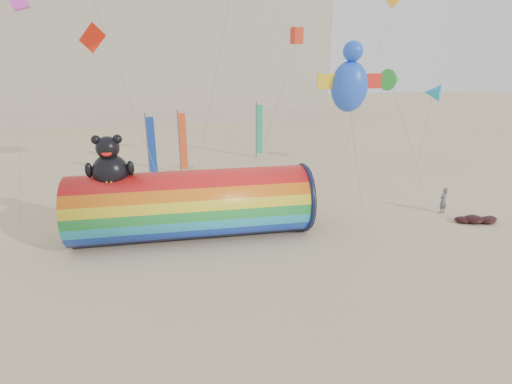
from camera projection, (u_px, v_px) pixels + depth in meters
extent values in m
plane|color=#CCB58C|center=(252.00, 247.00, 20.18)|extent=(160.00, 160.00, 0.00)
cube|color=#B7AD99|center=(115.00, 49.00, 57.62)|extent=(60.00, 15.00, 20.00)
cube|color=#28303D|center=(105.00, 44.00, 50.43)|extent=(59.50, 0.12, 17.00)
cylinder|color=red|center=(193.00, 204.00, 20.88)|extent=(12.29, 3.58, 3.58)
torus|color=#0F1438|center=(303.00, 197.00, 21.93)|extent=(0.25, 3.76, 3.76)
cylinder|color=black|center=(306.00, 197.00, 21.95)|extent=(0.06, 3.55, 3.55)
ellipsoid|color=black|center=(111.00, 172.00, 19.57)|extent=(1.75, 1.57, 1.84)
ellipsoid|color=yellow|center=(109.00, 178.00, 19.08)|extent=(0.90, 0.39, 0.79)
sphere|color=black|center=(108.00, 148.00, 19.17)|extent=(1.13, 1.13, 1.13)
sphere|color=black|center=(96.00, 140.00, 18.96)|extent=(0.45, 0.45, 0.45)
sphere|color=black|center=(117.00, 139.00, 19.13)|extent=(0.45, 0.45, 0.45)
ellipsoid|color=red|center=(106.00, 153.00, 18.80)|extent=(0.50, 0.18, 0.32)
ellipsoid|color=black|center=(89.00, 170.00, 19.24)|extent=(0.37, 0.37, 0.74)
ellipsoid|color=black|center=(131.00, 168.00, 19.58)|extent=(0.37, 0.37, 0.74)
imported|color=#56595D|center=(443.00, 200.00, 24.26)|extent=(0.70, 0.59, 1.63)
ellipsoid|color=black|center=(474.00, 219.00, 23.05)|extent=(1.17, 0.99, 0.41)
ellipsoid|color=black|center=(487.00, 220.00, 22.99)|extent=(0.99, 0.84, 0.34)
ellipsoid|color=black|center=(463.00, 220.00, 23.10)|extent=(0.91, 0.77, 0.32)
ellipsoid|color=black|center=(473.00, 217.00, 23.49)|extent=(0.78, 0.66, 0.27)
ellipsoid|color=black|center=(490.00, 218.00, 23.37)|extent=(0.73, 0.62, 0.25)
cylinder|color=#59595E|center=(148.00, 148.00, 29.93)|extent=(0.10, 0.10, 5.20)
cube|color=#163BA6|center=(152.00, 147.00, 29.97)|extent=(0.56, 0.06, 4.50)
cylinder|color=#59595E|center=(179.00, 142.00, 31.77)|extent=(0.10, 0.10, 5.20)
cube|color=#EB4C21|center=(183.00, 142.00, 31.80)|extent=(0.56, 0.06, 4.50)
cylinder|color=#59595E|center=(256.00, 130.00, 37.04)|extent=(0.10, 0.10, 5.20)
cube|color=#1AAD70|center=(260.00, 129.00, 37.07)|extent=(0.56, 0.06, 4.50)
ellipsoid|color=blue|center=(349.00, 87.00, 15.96)|extent=(1.51, 1.17, 2.01)
cube|color=#FC220D|center=(92.00, 38.00, 25.18)|extent=(1.11, 0.06, 1.55)
cone|color=#1AA1D5|center=(432.00, 93.00, 30.23)|extent=(1.26, 1.26, 1.13)
cube|color=red|center=(297.00, 36.00, 24.80)|extent=(0.61, 0.61, 0.97)
cone|color=green|center=(394.00, 80.00, 23.59)|extent=(1.25, 1.25, 1.12)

